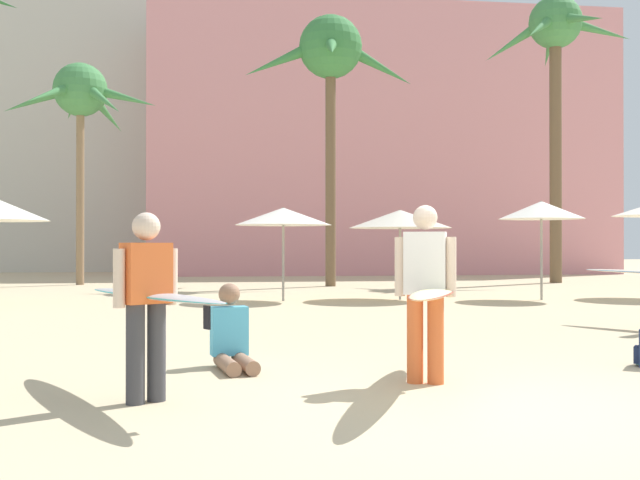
{
  "coord_description": "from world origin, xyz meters",
  "views": [
    {
      "loc": [
        -2.13,
        -6.03,
        1.35
      ],
      "look_at": [
        -0.72,
        4.5,
        1.42
      ],
      "focal_mm": 42.31,
      "sensor_mm": 36.0,
      "label": 1
    }
  ],
  "objects_px": {
    "person_far_right": "(148,297)",
    "palm_tree_center": "(330,58)",
    "cafe_umbrella_2": "(400,219)",
    "person_far_left": "(232,338)",
    "cafe_umbrella_0": "(541,210)",
    "palm_tree_right": "(556,46)",
    "person_near_right": "(429,289)",
    "cafe_umbrella_4": "(283,217)",
    "palm_tree_far_left": "(81,98)"
  },
  "relations": [
    {
      "from": "person_far_right",
      "to": "palm_tree_center",
      "type": "bearing_deg",
      "value": -47.21
    },
    {
      "from": "cafe_umbrella_2",
      "to": "person_far_left",
      "type": "height_order",
      "value": "cafe_umbrella_2"
    },
    {
      "from": "palm_tree_center",
      "to": "cafe_umbrella_0",
      "type": "distance_m",
      "value": 9.55
    },
    {
      "from": "palm_tree_center",
      "to": "cafe_umbrella_2",
      "type": "relative_size",
      "value": 3.49
    },
    {
      "from": "palm_tree_right",
      "to": "person_near_right",
      "type": "xyz_separation_m",
      "value": [
        -9.9,
        -18.45,
        -7.53
      ]
    },
    {
      "from": "cafe_umbrella_2",
      "to": "cafe_umbrella_4",
      "type": "height_order",
      "value": "cafe_umbrella_4"
    },
    {
      "from": "cafe_umbrella_2",
      "to": "person_far_right",
      "type": "bearing_deg",
      "value": -113.84
    },
    {
      "from": "palm_tree_far_left",
      "to": "person_far_right",
      "type": "xyz_separation_m",
      "value": [
        4.04,
        -19.61,
        -5.43
      ]
    },
    {
      "from": "palm_tree_right",
      "to": "person_far_right",
      "type": "distance_m",
      "value": 23.76
    },
    {
      "from": "palm_tree_right",
      "to": "cafe_umbrella_4",
      "type": "distance_m",
      "value": 14.26
    },
    {
      "from": "palm_tree_far_left",
      "to": "palm_tree_center",
      "type": "xyz_separation_m",
      "value": [
        8.26,
        -2.01,
        1.13
      ]
    },
    {
      "from": "cafe_umbrella_2",
      "to": "person_far_right",
      "type": "distance_m",
      "value": 12.52
    },
    {
      "from": "palm_tree_far_left",
      "to": "person_far_left",
      "type": "relative_size",
      "value": 8.01
    },
    {
      "from": "palm_tree_right",
      "to": "palm_tree_center",
      "type": "bearing_deg",
      "value": -172.3
    },
    {
      "from": "palm_tree_far_left",
      "to": "person_far_right",
      "type": "bearing_deg",
      "value": -78.36
    },
    {
      "from": "cafe_umbrella_0",
      "to": "cafe_umbrella_4",
      "type": "relative_size",
      "value": 1.04
    },
    {
      "from": "person_far_right",
      "to": "person_near_right",
      "type": "relative_size",
      "value": 0.96
    },
    {
      "from": "cafe_umbrella_2",
      "to": "person_far_right",
      "type": "xyz_separation_m",
      "value": [
        -5.04,
        -11.41,
        -1.09
      ]
    },
    {
      "from": "palm_tree_center",
      "to": "person_far_right",
      "type": "height_order",
      "value": "palm_tree_center"
    },
    {
      "from": "cafe_umbrella_2",
      "to": "person_near_right",
      "type": "xyz_separation_m",
      "value": [
        -2.43,
        -11.13,
        -1.06
      ]
    },
    {
      "from": "palm_tree_center",
      "to": "cafe_umbrella_2",
      "type": "bearing_deg",
      "value": -82.46
    },
    {
      "from": "cafe_umbrella_4",
      "to": "person_far_left",
      "type": "height_order",
      "value": "cafe_umbrella_4"
    },
    {
      "from": "palm_tree_center",
      "to": "person_near_right",
      "type": "xyz_separation_m",
      "value": [
        -1.61,
        -17.33,
        -6.53
      ]
    },
    {
      "from": "palm_tree_far_left",
      "to": "person_near_right",
      "type": "relative_size",
      "value": 2.51
    },
    {
      "from": "palm_tree_center",
      "to": "cafe_umbrella_4",
      "type": "bearing_deg",
      "value": -108.33
    },
    {
      "from": "palm_tree_right",
      "to": "person_far_left",
      "type": "height_order",
      "value": "palm_tree_right"
    },
    {
      "from": "cafe_umbrella_4",
      "to": "person_far_right",
      "type": "bearing_deg",
      "value": -100.72
    },
    {
      "from": "person_far_left",
      "to": "person_near_right",
      "type": "relative_size",
      "value": 0.31
    },
    {
      "from": "palm_tree_far_left",
      "to": "palm_tree_right",
      "type": "distance_m",
      "value": 16.71
    },
    {
      "from": "palm_tree_center",
      "to": "person_far_left",
      "type": "height_order",
      "value": "palm_tree_center"
    },
    {
      "from": "palm_tree_center",
      "to": "person_far_left",
      "type": "xyz_separation_m",
      "value": [
        -3.47,
        -16.01,
        -7.13
      ]
    },
    {
      "from": "cafe_umbrella_4",
      "to": "person_far_left",
      "type": "distance_m",
      "value": 10.0
    },
    {
      "from": "cafe_umbrella_2",
      "to": "cafe_umbrella_4",
      "type": "xyz_separation_m",
      "value": [
        -2.9,
        -0.07,
        0.05
      ]
    },
    {
      "from": "person_far_left",
      "to": "person_near_right",
      "type": "distance_m",
      "value": 2.35
    },
    {
      "from": "palm_tree_right",
      "to": "cafe_umbrella_0",
      "type": "xyz_separation_m",
      "value": [
        -4.06,
        -7.87,
        -6.26
      ]
    },
    {
      "from": "palm_tree_far_left",
      "to": "palm_tree_center",
      "type": "height_order",
      "value": "palm_tree_center"
    },
    {
      "from": "cafe_umbrella_0",
      "to": "palm_tree_right",
      "type": "bearing_deg",
      "value": 62.74
    },
    {
      "from": "palm_tree_far_left",
      "to": "cafe_umbrella_2",
      "type": "height_order",
      "value": "palm_tree_far_left"
    },
    {
      "from": "palm_tree_far_left",
      "to": "palm_tree_center",
      "type": "relative_size",
      "value": 0.85
    },
    {
      "from": "person_far_left",
      "to": "person_far_right",
      "type": "xyz_separation_m",
      "value": [
        -0.76,
        -1.59,
        0.57
      ]
    },
    {
      "from": "palm_tree_right",
      "to": "person_far_left",
      "type": "distance_m",
      "value": 22.32
    },
    {
      "from": "person_far_right",
      "to": "person_near_right",
      "type": "height_order",
      "value": "person_near_right"
    },
    {
      "from": "cafe_umbrella_4",
      "to": "person_near_right",
      "type": "bearing_deg",
      "value": -87.59
    },
    {
      "from": "person_near_right",
      "to": "cafe_umbrella_2",
      "type": "bearing_deg",
      "value": -170.26
    },
    {
      "from": "cafe_umbrella_2",
      "to": "person_far_left",
      "type": "relative_size",
      "value": 2.71
    },
    {
      "from": "cafe_umbrella_0",
      "to": "person_far_left",
      "type": "xyz_separation_m",
      "value": [
        -7.7,
        -9.26,
        -1.88
      ]
    },
    {
      "from": "cafe_umbrella_2",
      "to": "cafe_umbrella_4",
      "type": "bearing_deg",
      "value": -178.66
    },
    {
      "from": "palm_tree_center",
      "to": "cafe_umbrella_0",
      "type": "bearing_deg",
      "value": -57.9
    },
    {
      "from": "cafe_umbrella_4",
      "to": "person_near_right",
      "type": "xyz_separation_m",
      "value": [
        0.46,
        -11.06,
        -1.1
      ]
    },
    {
      "from": "cafe_umbrella_0",
      "to": "person_far_right",
      "type": "xyz_separation_m",
      "value": [
        -8.46,
        -10.86,
        -1.31
      ]
    }
  ]
}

